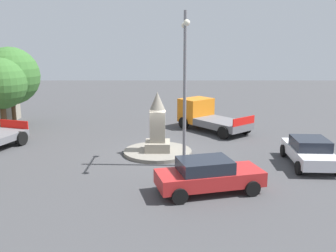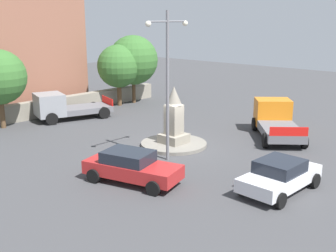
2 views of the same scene
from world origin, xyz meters
The scene contains 9 objects.
ground_plane centered at (0.00, 0.00, 0.00)m, with size 80.00×80.00×0.00m, color #424244.
traffic_island centered at (0.00, 0.00, 0.10)m, with size 3.77×3.77×0.19m, color gray.
monument centered at (0.00, 0.00, 1.60)m, with size 1.36×1.36×3.25m.
streetlamp centered at (2.07, 1.38, 4.50)m, with size 2.92×0.28×7.49m.
car_red_far_side centered at (5.42, 2.23, 0.75)m, with size 2.76×4.63×1.43m.
car_white_approaching centered at (1.97, 7.64, 0.72)m, with size 4.18×2.17×1.40m.
truck_orange_near_island centered at (-5.86, 3.28, 0.98)m, with size 5.42×5.02×2.09m.
tree_near_wall centered at (-7.22, -10.86, 3.65)m, with size 4.16×4.16×5.74m.
tree_mid_cluster centered at (-5.59, -10.89, 3.27)m, with size 3.52×3.52×5.04m.
Camera 1 is at (19.86, 0.60, 6.07)m, focal length 39.85 mm.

